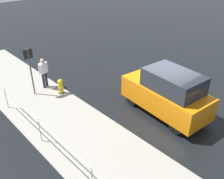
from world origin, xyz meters
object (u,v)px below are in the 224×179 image
at_px(moving_hatchback, 167,93).
at_px(sign_post, 30,65).
at_px(pedestrian, 44,71).
at_px(fire_hydrant, 61,87).

distance_m(moving_hatchback, sign_post, 6.44).
xyz_separation_m(pedestrian, sign_post, (-0.27, 0.77, 0.62)).
height_order(moving_hatchback, sign_post, sign_post).
distance_m(moving_hatchback, fire_hydrant, 5.22).
bearing_deg(pedestrian, sign_post, 109.02).
height_order(moving_hatchback, fire_hydrant, moving_hatchback).
relative_size(moving_hatchback, fire_hydrant, 5.03).
relative_size(pedestrian, sign_post, 0.68).
distance_m(fire_hydrant, sign_post, 1.76).
relative_size(fire_hydrant, sign_post, 0.33).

